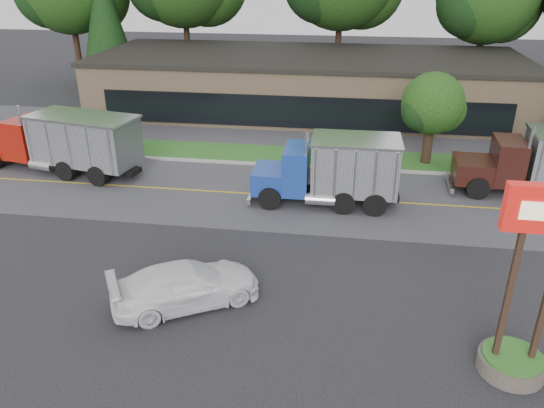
{
  "coord_description": "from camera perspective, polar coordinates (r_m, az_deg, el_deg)",
  "views": [
    {
      "loc": [
        5.33,
        -15.47,
        11.09
      ],
      "look_at": [
        2.43,
        4.15,
        1.8
      ],
      "focal_mm": 35.0,
      "sensor_mm": 36.0,
      "label": 1
    }
  ],
  "objects": [
    {
      "name": "rally_car",
      "position": [
        18.83,
        -9.23,
        -8.58
      ],
      "size": [
        5.5,
        4.44,
        1.49
      ],
      "primitive_type": "imported",
      "rotation": [
        0.0,
        0.0,
        2.11
      ],
      "color": "white",
      "rests_on": "ground"
    },
    {
      "name": "curb",
      "position": [
        31.2,
        -1.97,
        4.27
      ],
      "size": [
        60.0,
        0.3,
        0.12
      ],
      "primitive_type": "cube",
      "color": "#9E9E99",
      "rests_on": "ground"
    },
    {
      "name": "far_parking",
      "position": [
        37.54,
        -0.11,
        7.92
      ],
      "size": [
        60.0,
        7.0,
        0.02
      ],
      "primitive_type": "cube",
      "color": "#505055",
      "rests_on": "ground"
    },
    {
      "name": "dump_truck_red",
      "position": [
        31.7,
        -21.39,
        6.34
      ],
      "size": [
        10.25,
        4.49,
        3.36
      ],
      "rotation": [
        0.0,
        0.0,
        2.93
      ],
      "color": "black",
      "rests_on": "ground"
    },
    {
      "name": "grass_verge",
      "position": [
        32.86,
        -1.41,
        5.37
      ],
      "size": [
        60.0,
        3.4,
        0.03
      ],
      "primitive_type": "cube",
      "color": "#2B6422",
      "rests_on": "ground"
    },
    {
      "name": "dump_truck_blue",
      "position": [
        25.73,
        6.69,
        3.76
      ],
      "size": [
        7.11,
        2.69,
        3.36
      ],
      "rotation": [
        0.0,
        0.0,
        3.15
      ],
      "color": "black",
      "rests_on": "ground"
    },
    {
      "name": "evergreen_left",
      "position": [
        50.47,
        -17.55,
        18.41
      ],
      "size": [
        4.93,
        4.93,
        11.19
      ],
      "color": "#382619",
      "rests_on": "ground"
    },
    {
      "name": "bilo_sign",
      "position": [
        16.65,
        25.39,
        -10.7
      ],
      "size": [
        2.2,
        1.9,
        5.95
      ],
      "color": "#6B6054",
      "rests_on": "ground"
    },
    {
      "name": "tree_verge",
      "position": [
        31.83,
        16.97,
        10.01
      ],
      "size": [
        3.73,
        3.51,
        5.32
      ],
      "color": "#382619",
      "rests_on": "ground"
    },
    {
      "name": "center_line",
      "position": [
        27.39,
        -3.53,
        1.17
      ],
      "size": [
        60.0,
        0.12,
        0.01
      ],
      "primitive_type": "cube",
      "color": "gold",
      "rests_on": "ground"
    },
    {
      "name": "ground",
      "position": [
        19.77,
        -8.87,
        -9.37
      ],
      "size": [
        140.0,
        140.0,
        0.0
      ],
      "primitive_type": "plane",
      "color": "#35353A",
      "rests_on": "ground"
    },
    {
      "name": "strip_mall",
      "position": [
        42.59,
        3.84,
        12.72
      ],
      "size": [
        32.0,
        12.0,
        4.0
      ],
      "primitive_type": "cube",
      "color": "tan",
      "rests_on": "ground"
    },
    {
      "name": "road",
      "position": [
        27.39,
        -3.53,
        1.17
      ],
      "size": [
        60.0,
        8.0,
        0.02
      ],
      "primitive_type": "cube",
      "color": "#505055",
      "rests_on": "ground"
    }
  ]
}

